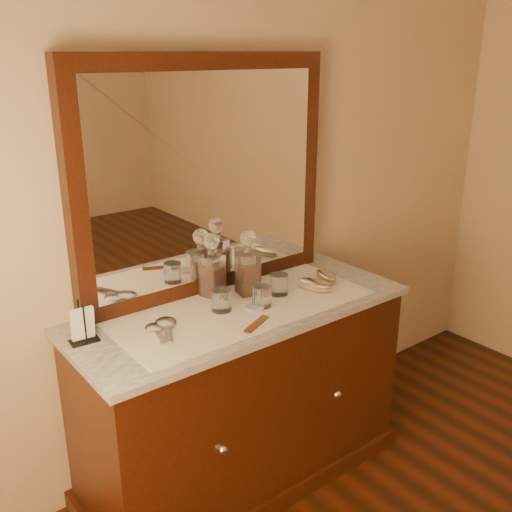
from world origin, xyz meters
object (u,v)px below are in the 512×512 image
hand_mirror_inner (166,325)px  brush_far (326,277)px  comb (256,324)px  decanter_left (212,272)px  hand_mirror_outer (155,330)px  brush_near (315,285)px  pin_dish (255,308)px  napkin_rack (83,326)px  decanter_right (248,269)px  mirror_frame (206,178)px  dresser_cabinet (242,397)px

hand_mirror_inner → brush_far: bearing=-2.6°
comb → decanter_left: size_ratio=0.56×
hand_mirror_inner → hand_mirror_outer: bearing=-168.9°
decanter_left → brush_near: 0.46m
pin_dish → brush_near: 0.34m
brush_near → hand_mirror_inner: 0.71m
napkin_rack → decanter_right: (0.74, -0.02, 0.05)m
decanter_left → hand_mirror_inner: (-0.31, -0.15, -0.10)m
napkin_rack → decanter_left: bearing=5.7°
pin_dish → napkin_rack: size_ratio=0.49×
hand_mirror_outer → brush_near: bearing=-5.4°
decanter_left → pin_dish: bearing=-76.8°
napkin_rack → decanter_left: (0.60, 0.06, 0.05)m
mirror_frame → hand_mirror_inner: size_ratio=5.50×
dresser_cabinet → hand_mirror_outer: (-0.40, 0.01, 0.45)m
mirror_frame → decanter_right: 0.43m
napkin_rack → hand_mirror_outer: bearing=-21.8°
decanter_right → brush_near: decanter_right is taller
decanter_right → hand_mirror_inner: 0.46m
decanter_left → decanter_right: (0.13, -0.08, 0.00)m
hand_mirror_inner → decanter_left: bearing=25.2°
mirror_frame → napkin_rack: 0.79m
hand_mirror_inner → napkin_rack: bearing=163.6°
mirror_frame → hand_mirror_outer: 0.67m
pin_dish → decanter_left: decanter_left is taller
decanter_right → brush_far: decanter_right is taller
napkin_rack → hand_mirror_outer: (0.24, -0.10, -0.05)m
comb → hand_mirror_inner: hand_mirror_inner is taller
decanter_right → brush_far: (0.37, -0.11, -0.09)m
pin_dish → napkin_rack: napkin_rack is taller
mirror_frame → decanter_left: bearing=-112.2°
decanter_right → brush_far: bearing=-16.0°
decanter_left → hand_mirror_outer: size_ratio=1.47×
brush_near → brush_far: brush_near is taller
napkin_rack → brush_far: size_ratio=0.98×
decanter_left → brush_near: (0.39, -0.23, -0.09)m
decanter_left → hand_mirror_inner: 0.36m
pin_dish → decanter_right: 0.20m
napkin_rack → mirror_frame: bearing=12.5°
pin_dish → decanter_right: bearing=62.4°
pin_dish → mirror_frame: bearing=93.8°
comb → brush_far: 0.56m
comb → brush_near: brush_near is taller
pin_dish → brush_near: size_ratio=0.43×
pin_dish → hand_mirror_inner: 0.37m
comb → decanter_right: 0.33m
hand_mirror_outer → hand_mirror_inner: hand_mirror_inner is taller
napkin_rack → decanter_left: 0.61m
brush_near → brush_far: size_ratio=1.10×
dresser_cabinet → comb: comb is taller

